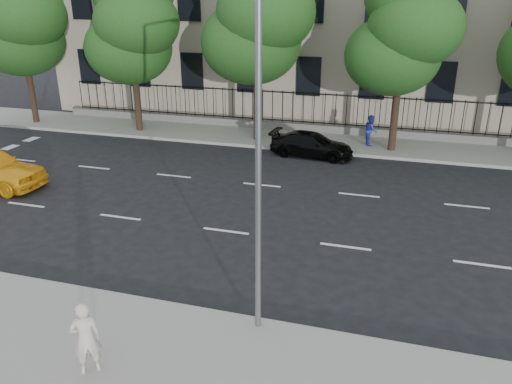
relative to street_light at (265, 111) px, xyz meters
The scene contains 13 objects.
ground 5.99m from the street_light, 144.73° to the left, with size 120.00×120.00×0.00m, color black.
near_sidewalk 6.08m from the street_light, 138.24° to the right, with size 60.00×4.00×0.15m, color gray.
far_sidewalk 16.75m from the street_light, 99.01° to the left, with size 60.00×4.00×0.15m, color gray.
lane_markings 8.67m from the street_light, 110.98° to the left, with size 49.60×4.62×0.01m, color silver, non-canonical shape.
iron_fence 18.21m from the street_light, 98.14° to the left, with size 30.00×0.50×2.20m.
street_light is the anchor object (origin of this frame).
tree_a 23.89m from the street_light, 140.66° to the left, with size 5.71×5.31×9.39m.
tree_b 18.99m from the street_light, 127.15° to the left, with size 5.53×5.12×8.97m.
tree_c 15.82m from the street_light, 106.43° to the left, with size 5.89×5.50×9.80m.
tree_d 15.36m from the street_light, 80.48° to the left, with size 5.34×4.94×8.84m.
black_sedan 14.08m from the street_light, 95.33° to the left, with size 1.64×4.05×1.17m, color black.
woman_near 5.91m from the street_light, 134.51° to the right, with size 0.60×0.39×1.64m, color silver.
pedestrian_far 16.18m from the street_light, 84.90° to the left, with size 0.75×0.59×1.55m, color #243498.
Camera 1 is at (5.18, -11.70, 7.45)m, focal length 35.00 mm.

